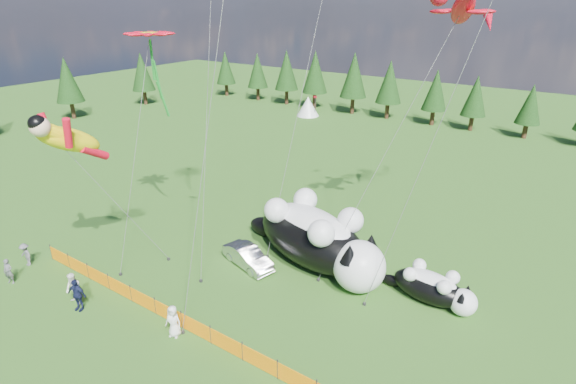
{
  "coord_description": "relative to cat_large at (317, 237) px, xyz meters",
  "views": [
    {
      "loc": [
        15.86,
        -15.29,
        15.55
      ],
      "look_at": [
        2.83,
        4.0,
        5.6
      ],
      "focal_mm": 28.0,
      "sensor_mm": 36.0,
      "label": 1
    }
  ],
  "objects": [
    {
      "name": "tree_line",
      "position": [
        -3.57,
        38.91,
        2.03
      ],
      "size": [
        90.0,
        4.0,
        8.0
      ],
      "primitive_type": null,
      "color": "black",
      "rests_on": "ground"
    },
    {
      "name": "spectator_a",
      "position": [
        -14.04,
        -11.98,
        -1.16
      ],
      "size": [
        0.69,
        0.59,
        1.61
      ],
      "primitive_type": "imported",
      "rotation": [
        0.0,
        0.0,
        0.41
      ],
      "color": "#58585D",
      "rests_on": "ground"
    },
    {
      "name": "gecko_kite",
      "position": [
        5.56,
        5.23,
        13.14
      ],
      "size": [
        7.04,
        10.29,
        17.24
      ],
      "color": "red",
      "rests_on": "ground"
    },
    {
      "name": "superhero_kite",
      "position": [
        -10.62,
        -8.64,
        6.67
      ],
      "size": [
        4.58,
        6.03,
        11.01
      ],
      "color": "yellow",
      "rests_on": "ground"
    },
    {
      "name": "cat_small",
      "position": [
        7.34,
        0.31,
        -1.02
      ],
      "size": [
        5.54,
        2.32,
        2.0
      ],
      "rotation": [
        0.0,
        0.0,
        -0.1
      ],
      "color": "black",
      "rests_on": "ground"
    },
    {
      "name": "car",
      "position": [
        -3.49,
        -2.56,
        -1.33
      ],
      "size": [
        4.11,
        2.33,
        1.28
      ],
      "primitive_type": "imported",
      "rotation": [
        0.0,
        0.0,
        1.31
      ],
      "color": "silver",
      "rests_on": "ground"
    },
    {
      "name": "cat_large",
      "position": [
        0.0,
        0.0,
        0.0
      ],
      "size": [
        11.29,
        6.11,
        4.14
      ],
      "rotation": [
        0.0,
        0.0,
        -0.26
      ],
      "color": "black",
      "rests_on": "ground"
    },
    {
      "name": "spectator_c",
      "position": [
        -8.37,
        -11.15,
        -1.02
      ],
      "size": [
        1.23,
        0.86,
        1.9
      ],
      "primitive_type": "imported",
      "rotation": [
        0.0,
        0.0,
        0.29
      ],
      "color": "#161B3C",
      "rests_on": "ground"
    },
    {
      "name": "festival_tents",
      "position": [
        7.43,
        33.91,
        -0.57
      ],
      "size": [
        50.0,
        3.2,
        2.8
      ],
      "primitive_type": null,
      "color": "white",
      "rests_on": "ground"
    },
    {
      "name": "ground",
      "position": [
        -3.57,
        -6.09,
        -1.97
      ],
      "size": [
        160.0,
        160.0,
        0.0
      ],
      "primitive_type": "plane",
      "color": "#0D3409",
      "rests_on": "ground"
    },
    {
      "name": "spectator_e",
      "position": [
        -2.49,
        -9.69,
        -1.09
      ],
      "size": [
        0.97,
        0.76,
        1.76
      ],
      "primitive_type": "imported",
      "rotation": [
        0.0,
        0.0,
        0.26
      ],
      "color": "white",
      "rests_on": "ground"
    },
    {
      "name": "spectator_b",
      "position": [
        -9.01,
        -10.94,
        -1.02
      ],
      "size": [
        0.93,
        0.56,
        1.89
      ],
      "primitive_type": "imported",
      "rotation": [
        0.0,
        0.0,
        0.02
      ],
      "color": "white",
      "rests_on": "ground"
    },
    {
      "name": "flower_kite",
      "position": [
        -10.05,
        -2.88,
        11.61
      ],
      "size": [
        3.59,
        6.82,
        14.5
      ],
      "color": "red",
      "rests_on": "ground"
    },
    {
      "name": "spectator_d",
      "position": [
        -15.16,
        -10.38,
        -1.2
      ],
      "size": [
        1.01,
        0.55,
        1.54
      ],
      "primitive_type": "imported",
      "rotation": [
        0.0,
        0.0,
        -0.03
      ],
      "color": "#58585D",
      "rests_on": "ground"
    },
    {
      "name": "safety_fence",
      "position": [
        -3.57,
        -9.09,
        -1.47
      ],
      "size": [
        22.06,
        0.06,
        1.1
      ],
      "color": "#262626",
      "rests_on": "ground"
    }
  ]
}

